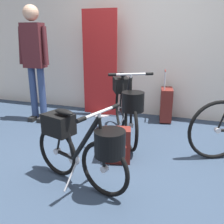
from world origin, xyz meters
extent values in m
plane|color=#2D3D51|center=(0.00, 0.00, 0.00)|extent=(6.87, 6.87, 0.00)
cube|color=silver|center=(0.00, 1.95, 1.41)|extent=(6.87, 0.10, 2.82)
cylinder|color=#B7B7BC|center=(-0.79, 1.61, 0.01)|extent=(0.36, 0.36, 0.02)
cube|color=#A51E1E|center=(-0.79, 1.61, 0.89)|extent=(0.60, 0.02, 1.73)
torus|color=black|center=(0.10, -0.54, 0.26)|extent=(0.51, 0.19, 0.52)
cylinder|color=#B7B7BC|center=(0.10, -0.54, 0.26)|extent=(0.07, 0.07, 0.06)
torus|color=black|center=(-0.47, -0.37, 0.26)|extent=(0.51, 0.19, 0.52)
cylinder|color=#B7B7BC|center=(-0.47, -0.37, 0.26)|extent=(0.07, 0.07, 0.06)
cylinder|color=black|center=(-0.36, -0.40, 0.25)|extent=(0.23, 0.10, 0.05)
cylinder|color=black|center=(-0.10, -0.48, 0.48)|extent=(0.35, 0.14, 0.50)
cylinder|color=black|center=(-0.30, -0.42, 0.46)|extent=(0.14, 0.07, 0.43)
cylinder|color=black|center=(-0.36, -0.40, 0.25)|extent=(0.23, 0.09, 0.04)
cylinder|color=black|center=(0.08, -0.54, 0.49)|extent=(0.08, 0.05, 0.47)
cylinder|color=black|center=(-0.40, -0.39, 0.47)|extent=(0.15, 0.06, 0.42)
ellipsoid|color=black|center=(-0.34, -0.41, 0.69)|extent=(0.24, 0.15, 0.05)
cylinder|color=#B7B7BC|center=(0.06, -0.53, 0.74)|extent=(0.03, 0.03, 0.04)
cylinder|color=#B7B7BC|center=(0.06, -0.53, 0.76)|extent=(0.15, 0.43, 0.03)
cylinder|color=black|center=(-0.01, -0.74, 0.76)|extent=(0.06, 0.10, 0.04)
cylinder|color=black|center=(0.12, -0.32, 0.76)|extent=(0.06, 0.10, 0.04)
cylinder|color=#B7B7BC|center=(-0.25, -0.44, 0.25)|extent=(0.14, 0.05, 0.14)
cylinder|color=#B7B7BC|center=(-0.24, -0.53, 0.12)|extent=(0.07, 0.19, 0.24)
cylinder|color=black|center=(0.16, -0.56, 0.52)|extent=(0.32, 0.32, 0.22)
cube|color=black|center=(-0.42, -0.38, 0.56)|extent=(0.33, 0.27, 0.20)
torus|color=black|center=(1.05, 0.52, 0.35)|extent=(0.64, 0.34, 0.69)
cylinder|color=#B7B7BC|center=(1.05, 0.52, 0.35)|extent=(0.08, 0.07, 0.06)
torus|color=black|center=(0.08, 0.43, 0.32)|extent=(0.33, 0.58, 0.63)
cylinder|color=#B7B7BC|center=(0.08, 0.43, 0.32)|extent=(0.07, 0.08, 0.06)
torus|color=black|center=(-0.26, 1.07, 0.32)|extent=(0.33, 0.58, 0.63)
cylinder|color=#B7B7BC|center=(-0.26, 1.07, 0.32)|extent=(0.07, 0.08, 0.06)
cylinder|color=black|center=(-0.20, 0.95, 0.31)|extent=(0.16, 0.26, 0.05)
cylinder|color=black|center=(-0.04, 0.65, 0.59)|extent=(0.24, 0.40, 0.61)
cylinder|color=black|center=(-0.16, 0.88, 0.56)|extent=(0.10, 0.15, 0.53)
cylinder|color=black|center=(-0.20, 0.95, 0.31)|extent=(0.15, 0.26, 0.04)
cylinder|color=black|center=(0.06, 0.45, 0.60)|extent=(0.07, 0.09, 0.57)
cylinder|color=black|center=(-0.23, 1.00, 0.57)|extent=(0.10, 0.17, 0.51)
ellipsoid|color=black|center=(-0.19, 0.93, 0.84)|extent=(0.18, 0.24, 0.05)
cylinder|color=#B7B7BC|center=(0.05, 0.48, 0.91)|extent=(0.03, 0.03, 0.04)
cylinder|color=#B7B7BC|center=(0.05, 0.48, 0.93)|extent=(0.40, 0.23, 0.03)
cylinder|color=black|center=(-0.15, 0.38, 0.93)|extent=(0.10, 0.07, 0.04)
cylinder|color=black|center=(0.24, 0.58, 0.93)|extent=(0.10, 0.07, 0.04)
cylinder|color=#B7B7BC|center=(-0.13, 0.83, 0.30)|extent=(0.08, 0.13, 0.14)
cylinder|color=#B7B7BC|center=(-0.19, 0.74, 0.14)|extent=(0.18, 0.10, 0.29)
cylinder|color=black|center=(0.11, 0.36, 0.63)|extent=(0.35, 0.35, 0.22)
cube|color=black|center=(-0.24, 1.02, 0.68)|extent=(0.31, 0.34, 0.20)
cylinder|color=navy|center=(-1.73, 1.02, 0.43)|extent=(0.11, 0.11, 0.86)
cube|color=black|center=(-1.72, 0.97, 0.04)|extent=(0.10, 0.24, 0.07)
cylinder|color=navy|center=(-1.57, 1.03, 0.43)|extent=(0.11, 0.11, 0.86)
cube|color=black|center=(-1.56, 0.98, 0.04)|extent=(0.10, 0.24, 0.07)
cube|color=#4C1E23|center=(-1.65, 1.03, 1.20)|extent=(0.33, 0.22, 0.67)
cylinder|color=#4C1E23|center=(-1.85, 1.00, 1.19)|extent=(0.11, 0.13, 0.57)
cylinder|color=#4C1E23|center=(-1.43, 1.02, 1.19)|extent=(0.12, 0.13, 0.57)
sphere|color=tan|center=(-1.65, 1.03, 1.67)|extent=(0.23, 0.23, 0.23)
cube|color=maroon|center=(0.34, 1.65, 0.28)|extent=(0.24, 0.38, 0.52)
cylinder|color=#B7B7BC|center=(0.31, 1.53, 0.68)|extent=(0.02, 0.02, 0.28)
cylinder|color=#B7B7BC|center=(0.27, 1.75, 0.68)|extent=(0.02, 0.02, 0.28)
cylinder|color=maroon|center=(0.29, 1.64, 0.82)|extent=(0.06, 0.23, 0.02)
cylinder|color=black|center=(0.41, 1.53, 0.02)|extent=(0.04, 0.03, 0.04)
cylinder|color=black|center=(0.37, 1.78, 0.02)|extent=(0.04, 0.03, 0.04)
cube|color=maroon|center=(0.01, 0.09, 0.19)|extent=(0.33, 0.25, 0.39)
cube|color=maroon|center=(0.04, -0.01, 0.14)|extent=(0.21, 0.08, 0.17)
camera|label=1|loc=(0.81, -2.37, 1.39)|focal=40.75mm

